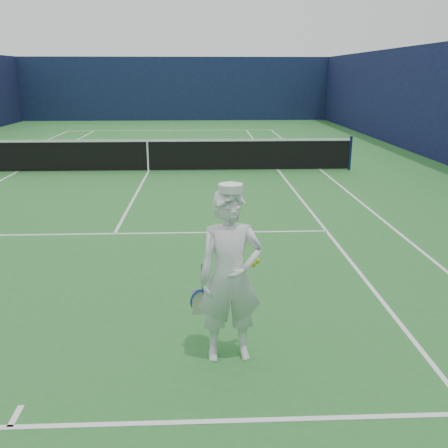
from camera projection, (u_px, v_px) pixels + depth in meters
ground at (148, 172)px, 15.70m from camera, size 80.00×80.00×0.00m
court_markings at (148, 171)px, 15.70m from camera, size 11.03×23.83×0.01m
windscreen_fence at (146, 106)px, 15.13m from camera, size 20.12×36.12×4.00m
tennis_net at (148, 154)px, 15.54m from camera, size 12.88×0.09×1.07m
tennis_player at (230, 277)px, 5.17m from camera, size 0.81×0.51×1.92m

